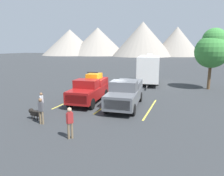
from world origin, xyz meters
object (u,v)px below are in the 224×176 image
at_px(pickup_truck_b, 125,93).
at_px(person_b, 41,109).
at_px(dog, 34,112).
at_px(person_c, 70,121).
at_px(pickup_truck_a, 90,89).
at_px(person_a, 42,102).
at_px(camper_trailer_a, 149,68).

distance_m(pickup_truck_b, person_b, 6.62).
relative_size(pickup_truck_b, dog, 5.97).
distance_m(person_c, dog, 4.16).
distance_m(pickup_truck_b, dog, 6.90).
distance_m(person_b, person_c, 2.97).
bearing_deg(pickup_truck_b, pickup_truck_a, 176.04).
distance_m(person_a, dog, 1.30).
bearing_deg(person_c, person_b, 157.54).
bearing_deg(dog, pickup_truck_a, 74.16).
distance_m(pickup_truck_a, pickup_truck_b, 3.27).
xyz_separation_m(pickup_truck_a, person_b, (-0.44, -5.71, -0.20)).
distance_m(pickup_truck_a, camper_trailer_a, 11.11).
relative_size(person_a, person_b, 0.93).
xyz_separation_m(person_a, dog, (0.31, -1.19, -0.41)).
height_order(pickup_truck_a, pickup_truck_b, pickup_truck_a).
height_order(pickup_truck_b, camper_trailer_a, camper_trailer_a).
distance_m(pickup_truck_a, dog, 5.45).
xyz_separation_m(pickup_truck_a, pickup_truck_b, (3.26, -0.23, -0.04)).
xyz_separation_m(pickup_truck_b, person_b, (-3.70, -5.48, -0.15)).
height_order(pickup_truck_b, person_a, pickup_truck_b).
bearing_deg(dog, person_b, -26.02).
bearing_deg(person_a, pickup_truck_b, 36.88).
relative_size(camper_trailer_a, person_a, 5.18).
relative_size(person_a, person_c, 0.91).
bearing_deg(person_b, pickup_truck_b, 55.97).
xyz_separation_m(camper_trailer_a, person_a, (-4.88, -14.65, -1.15)).
height_order(pickup_truck_a, dog, pickup_truck_a).
height_order(pickup_truck_a, person_b, pickup_truck_a).
relative_size(person_b, person_c, 0.98).
bearing_deg(camper_trailer_a, pickup_truck_a, -106.23).
bearing_deg(camper_trailer_a, dog, -106.10).
bearing_deg(dog, pickup_truck_b, 46.40).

